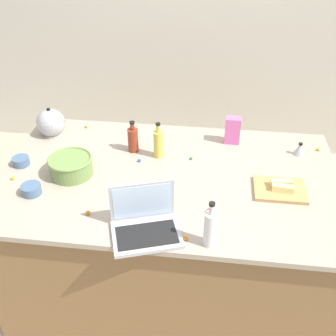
# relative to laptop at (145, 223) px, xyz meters

# --- Properties ---
(ground_plane) EXTENTS (12.00, 12.00, 0.00)m
(ground_plane) POSITION_rel_laptop_xyz_m (0.05, 0.44, -0.95)
(ground_plane) COLOR #B7A88E
(wall_back) EXTENTS (8.00, 0.10, 2.60)m
(wall_back) POSITION_rel_laptop_xyz_m (0.05, 2.30, 0.35)
(wall_back) COLOR beige
(wall_back) RESTS_ON ground
(island_counter) EXTENTS (1.89, 1.13, 0.90)m
(island_counter) POSITION_rel_laptop_xyz_m (0.05, 0.44, -0.50)
(island_counter) COLOR olive
(island_counter) RESTS_ON ground
(laptop) EXTENTS (0.36, 0.31, 0.22)m
(laptop) POSITION_rel_laptop_xyz_m (0.00, 0.00, 0.00)
(laptop) COLOR #B7B7BC
(laptop) RESTS_ON island_counter
(mixing_bowl_large) EXTENTS (0.24, 0.24, 0.11)m
(mixing_bowl_large) POSITION_rel_laptop_xyz_m (-0.48, 0.39, 0.01)
(mixing_bowl_large) COLOR #72934C
(mixing_bowl_large) RESTS_ON island_counter
(bottle_soy) EXTENTS (0.06, 0.06, 0.20)m
(bottle_soy) POSITION_rel_laptop_xyz_m (-0.19, 0.67, 0.03)
(bottle_soy) COLOR maroon
(bottle_soy) RESTS_ON island_counter
(bottle_oil) EXTENTS (0.06, 0.06, 0.22)m
(bottle_oil) POSITION_rel_laptop_xyz_m (-0.03, 0.63, 0.04)
(bottle_oil) COLOR #DBC64C
(bottle_oil) RESTS_ON island_counter
(bottle_vinegar) EXTENTS (0.06, 0.06, 0.24)m
(bottle_vinegar) POSITION_rel_laptop_xyz_m (0.30, -0.05, 0.05)
(bottle_vinegar) COLOR white
(bottle_vinegar) RESTS_ON island_counter
(kettle) EXTENTS (0.21, 0.18, 0.20)m
(kettle) POSITION_rel_laptop_xyz_m (-0.75, 0.81, 0.03)
(kettle) COLOR #ADADB2
(kettle) RESTS_ON island_counter
(cutting_board) EXTENTS (0.27, 0.20, 0.02)m
(cutting_board) POSITION_rel_laptop_xyz_m (0.65, 0.38, -0.04)
(cutting_board) COLOR tan
(cutting_board) RESTS_ON island_counter
(butter_stick_left) EXTENTS (0.11, 0.05, 0.04)m
(butter_stick_left) POSITION_rel_laptop_xyz_m (0.66, 0.36, -0.01)
(butter_stick_left) COLOR #F4E58C
(butter_stick_left) RESTS_ON cutting_board
(butter_stick_right) EXTENTS (0.11, 0.05, 0.04)m
(butter_stick_right) POSITION_rel_laptop_xyz_m (0.65, 0.40, -0.01)
(butter_stick_right) COLOR #F4E58C
(butter_stick_right) RESTS_ON cutting_board
(ramekin_small) EXTENTS (0.10, 0.10, 0.05)m
(ramekin_small) POSITION_rel_laptop_xyz_m (-0.80, 0.44, -0.02)
(ramekin_small) COLOR slate
(ramekin_small) RESTS_ON island_counter
(ramekin_medium) EXTENTS (0.10, 0.10, 0.05)m
(ramekin_medium) POSITION_rel_laptop_xyz_m (-0.63, 0.20, -0.02)
(ramekin_medium) COLOR slate
(ramekin_medium) RESTS_ON island_counter
(kitchen_timer) EXTENTS (0.07, 0.07, 0.08)m
(kitchen_timer) POSITION_rel_laptop_xyz_m (0.80, 0.75, -0.01)
(kitchen_timer) COLOR #B2B2B7
(kitchen_timer) RESTS_ON island_counter
(candy_bag) EXTENTS (0.09, 0.06, 0.17)m
(candy_bag) POSITION_rel_laptop_xyz_m (0.40, 0.84, 0.04)
(candy_bag) COLOR pink
(candy_bag) RESTS_ON island_counter
(candy_0) EXTENTS (0.02, 0.02, 0.02)m
(candy_0) POSITION_rel_laptop_xyz_m (-0.13, 0.56, -0.04)
(candy_0) COLOR blue
(candy_0) RESTS_ON island_counter
(candy_1) EXTENTS (0.02, 0.02, 0.02)m
(candy_1) POSITION_rel_laptop_xyz_m (0.19, -0.04, -0.04)
(candy_1) COLOR orange
(candy_1) RESTS_ON island_counter
(candy_3) EXTENTS (0.02, 0.02, 0.02)m
(candy_3) POSITION_rel_laptop_xyz_m (-0.29, 0.08, -0.04)
(candy_3) COLOR orange
(candy_3) RESTS_ON island_counter
(candy_4) EXTENTS (0.02, 0.02, 0.02)m
(candy_4) POSITION_rel_laptop_xyz_m (-0.79, 0.30, -0.04)
(candy_4) COLOR yellow
(candy_4) RESTS_ON island_counter
(candy_5) EXTENTS (0.02, 0.02, 0.02)m
(candy_5) POSITION_rel_laptop_xyz_m (0.93, 0.81, -0.04)
(candy_5) COLOR yellow
(candy_5) RESTS_ON island_counter
(candy_6) EXTENTS (0.02, 0.02, 0.02)m
(candy_6) POSITION_rel_laptop_xyz_m (0.17, 0.62, -0.04)
(candy_6) COLOR green
(candy_6) RESTS_ON island_counter
(candy_7) EXTENTS (0.02, 0.02, 0.02)m
(candy_7) POSITION_rel_laptop_xyz_m (-0.56, 0.91, -0.04)
(candy_7) COLOR orange
(candy_7) RESTS_ON island_counter
(candy_8) EXTENTS (0.02, 0.02, 0.02)m
(candy_8) POSITION_rel_laptop_xyz_m (0.29, 0.16, -0.04)
(candy_8) COLOR red
(candy_8) RESTS_ON island_counter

